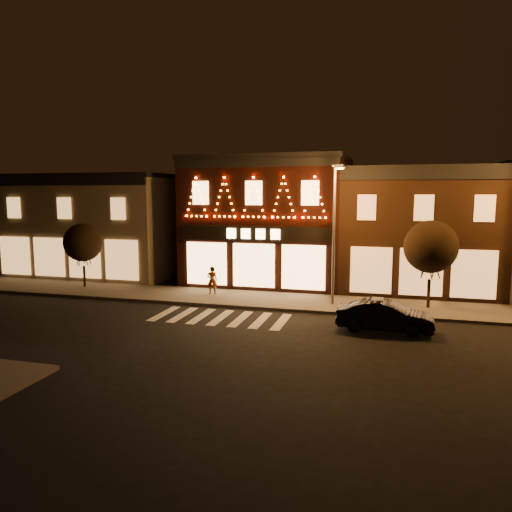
% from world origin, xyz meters
% --- Properties ---
extents(ground, '(120.00, 120.00, 0.00)m').
position_xyz_m(ground, '(0.00, 0.00, 0.00)').
color(ground, black).
rests_on(ground, ground).
extents(sidewalk_far, '(44.00, 4.00, 0.15)m').
position_xyz_m(sidewalk_far, '(2.00, 8.00, 0.07)').
color(sidewalk_far, '#47423D').
rests_on(sidewalk_far, ground).
extents(building_left, '(12.20, 8.28, 7.30)m').
position_xyz_m(building_left, '(-13.00, 13.99, 3.66)').
color(building_left, brown).
rests_on(building_left, ground).
extents(building_pulp, '(10.20, 8.34, 8.30)m').
position_xyz_m(building_pulp, '(0.00, 13.98, 4.16)').
color(building_pulp, black).
rests_on(building_pulp, ground).
extents(building_right_a, '(9.20, 8.28, 7.50)m').
position_xyz_m(building_right_a, '(9.50, 13.99, 3.76)').
color(building_right_a, '#361F12').
rests_on(building_right_a, ground).
extents(streetlamp_mid, '(0.69, 1.66, 7.26)m').
position_xyz_m(streetlamp_mid, '(5.01, 7.54, 4.41)').
color(streetlamp_mid, '#59595E').
rests_on(streetlamp_mid, sidewalk_far).
extents(tree_left, '(2.37, 2.37, 3.97)m').
position_xyz_m(tree_left, '(-10.66, 8.46, 2.93)').
color(tree_left, black).
rests_on(tree_left, sidewalk_far).
extents(tree_right, '(2.68, 2.68, 4.48)m').
position_xyz_m(tree_right, '(9.80, 8.21, 3.29)').
color(tree_right, black).
rests_on(tree_right, sidewalk_far).
extents(dark_sedan, '(4.17, 1.63, 1.35)m').
position_xyz_m(dark_sedan, '(7.67, 3.70, 0.68)').
color(dark_sedan, black).
rests_on(dark_sedan, ground).
extents(pedestrian, '(0.69, 0.58, 1.62)m').
position_xyz_m(pedestrian, '(-2.09, 8.43, 0.96)').
color(pedestrian, gray).
rests_on(pedestrian, sidewalk_far).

